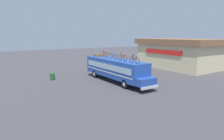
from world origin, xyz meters
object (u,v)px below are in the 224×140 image
at_px(luggage_bag_2, 102,55).
at_px(rooftop_bicycle_4, 134,60).
at_px(rooftop_bicycle_3, 123,58).
at_px(traffic_cone, 54,76).
at_px(rooftop_bicycle_1, 105,54).
at_px(rooftop_bicycle_2, 113,56).
at_px(luggage_bag_1, 96,55).
at_px(bus, 115,68).
at_px(trash_bin, 52,77).

bearing_deg(luggage_bag_2, rooftop_bicycle_4, -3.43).
distance_m(rooftop_bicycle_3, rooftop_bicycle_4, 2.34).
relative_size(rooftop_bicycle_3, traffic_cone, 2.94).
xyz_separation_m(luggage_bag_2, rooftop_bicycle_3, (5.39, -0.32, 0.17)).
xyz_separation_m(rooftop_bicycle_1, rooftop_bicycle_2, (2.45, -0.20, -0.01)).
xyz_separation_m(rooftop_bicycle_4, traffic_cone, (-10.61, -5.56, -2.92)).
distance_m(rooftop_bicycle_1, traffic_cone, 7.66).
xyz_separation_m(luggage_bag_1, rooftop_bicycle_1, (1.28, 0.68, 0.18)).
relative_size(luggage_bag_2, rooftop_bicycle_4, 0.37).
xyz_separation_m(bus, rooftop_bicycle_3, (1.62, -0.10, 1.51)).
bearing_deg(rooftop_bicycle_3, traffic_cone, -145.45).
bearing_deg(rooftop_bicycle_3, luggage_bag_2, 176.59).
distance_m(luggage_bag_2, rooftop_bicycle_2, 3.02).
xyz_separation_m(luggage_bag_1, luggage_bag_2, (0.70, 0.52, 0.01)).
distance_m(rooftop_bicycle_2, rooftop_bicycle_3, 2.38).
bearing_deg(rooftop_bicycle_3, trash_bin, -137.44).
xyz_separation_m(rooftop_bicycle_2, rooftop_bicycle_4, (4.70, -0.42, 0.01)).
xyz_separation_m(luggage_bag_1, traffic_cone, (-2.18, -5.50, -2.74)).
relative_size(bus, rooftop_bicycle_1, 6.81).
height_order(luggage_bag_1, rooftop_bicycle_3, rooftop_bicycle_3).
relative_size(luggage_bag_2, rooftop_bicycle_3, 0.37).
bearing_deg(rooftop_bicycle_3, rooftop_bicycle_4, -3.47).
relative_size(rooftop_bicycle_1, trash_bin, 1.95).
height_order(luggage_bag_2, rooftop_bicycle_3, rooftop_bicycle_3).
xyz_separation_m(bus, luggage_bag_2, (-3.77, 0.22, 1.34)).
bearing_deg(bus, rooftop_bicycle_1, 173.25).
relative_size(luggage_bag_1, rooftop_bicycle_1, 0.40).
bearing_deg(rooftop_bicycle_1, rooftop_bicycle_3, -5.67).
height_order(bus, luggage_bag_2, luggage_bag_2).
distance_m(rooftop_bicycle_4, trash_bin, 11.44).
bearing_deg(luggage_bag_2, bus, -3.37).
bearing_deg(luggage_bag_1, rooftop_bicycle_3, 1.87).
relative_size(bus, rooftop_bicycle_3, 7.11).
bearing_deg(traffic_cone, trash_bin, -24.13).
height_order(rooftop_bicycle_3, trash_bin, rooftop_bicycle_3).
bearing_deg(rooftop_bicycle_1, trash_bin, -106.93).
height_order(luggage_bag_2, trash_bin, luggage_bag_2).
xyz_separation_m(luggage_bag_2, rooftop_bicycle_1, (0.57, 0.16, 0.17)).
bearing_deg(luggage_bag_2, trash_bin, -102.71).
height_order(luggage_bag_1, luggage_bag_2, luggage_bag_2).
bearing_deg(luggage_bag_1, rooftop_bicycle_2, 7.36).
relative_size(rooftop_bicycle_4, trash_bin, 1.86).
bearing_deg(rooftop_bicycle_1, rooftop_bicycle_4, -4.95).
relative_size(luggage_bag_1, rooftop_bicycle_2, 0.40).
bearing_deg(rooftop_bicycle_3, bus, 176.48).
height_order(trash_bin, traffic_cone, trash_bin).
xyz_separation_m(rooftop_bicycle_1, rooftop_bicycle_4, (7.15, -0.62, -0.00)).
bearing_deg(bus, luggage_bag_1, -176.18).
bearing_deg(trash_bin, rooftop_bicycle_2, 55.62).
relative_size(luggage_bag_2, rooftop_bicycle_2, 0.35).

